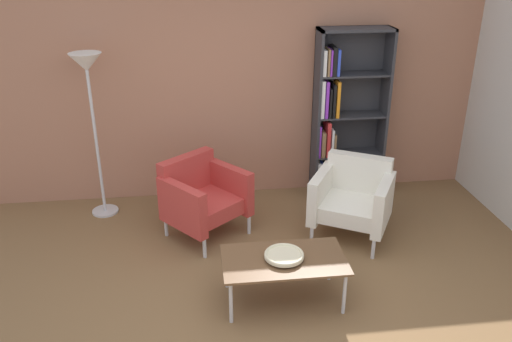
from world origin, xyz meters
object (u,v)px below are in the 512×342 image
object	(u,v)px
armchair_spare_guest	(353,197)
floor_lamp_torchiere	(89,83)
decorative_bowl	(284,255)
coffee_table_low	(284,262)
bookshelf_tall	(341,118)
armchair_corner_red	(202,196)

from	to	relation	value
armchair_spare_guest	floor_lamp_torchiere	distance (m)	2.85
armchair_spare_guest	decorative_bowl	bearing A→B (deg)	-101.92
coffee_table_low	armchair_spare_guest	world-z (taller)	armchair_spare_guest
coffee_table_low	armchair_spare_guest	xyz separation A→B (m)	(0.85, 0.96, 0.05)
bookshelf_tall	floor_lamp_torchiere	bearing A→B (deg)	-175.94
decorative_bowl	floor_lamp_torchiere	distance (m)	2.62
bookshelf_tall	floor_lamp_torchiere	size ratio (longest dim) A/B	1.09
decorative_bowl	armchair_spare_guest	bearing A→B (deg)	48.36
coffee_table_low	armchair_spare_guest	size ratio (longest dim) A/B	1.07
coffee_table_low	armchair_corner_red	xyz separation A→B (m)	(-0.62, 1.18, 0.05)
armchair_spare_guest	armchair_corner_red	bearing A→B (deg)	-158.58
bookshelf_tall	armchair_spare_guest	world-z (taller)	bookshelf_tall
decorative_bowl	armchair_corner_red	size ratio (longest dim) A/B	0.34
coffee_table_low	armchair_spare_guest	distance (m)	1.29
floor_lamp_torchiere	bookshelf_tall	bearing A→B (deg)	4.06
armchair_corner_red	coffee_table_low	bearing A→B (deg)	-101.91
bookshelf_tall	coffee_table_low	distance (m)	2.23
bookshelf_tall	coffee_table_low	size ratio (longest dim) A/B	1.90
armchair_spare_guest	floor_lamp_torchiere	size ratio (longest dim) A/B	0.54
bookshelf_tall	coffee_table_low	xyz separation A→B (m)	(-0.97, -1.93, -0.55)
coffee_table_low	armchair_corner_red	distance (m)	1.33
bookshelf_tall	decorative_bowl	size ratio (longest dim) A/B	5.94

